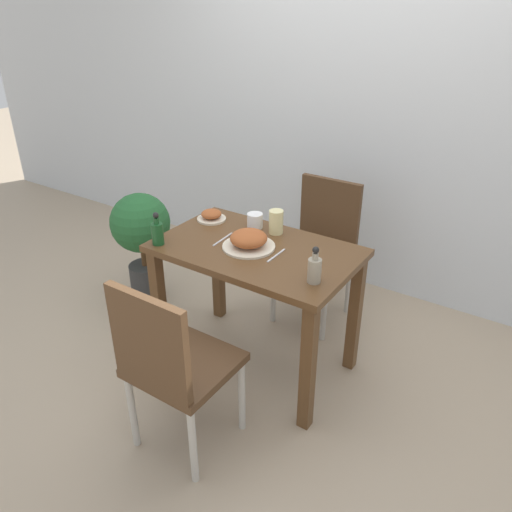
# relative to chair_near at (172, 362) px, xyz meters

# --- Properties ---
(ground_plane) EXTENTS (16.00, 16.00, 0.00)m
(ground_plane) POSITION_rel_chair_near_xyz_m (-0.04, 0.71, -0.51)
(ground_plane) COLOR tan
(wall_back) EXTENTS (8.00, 0.05, 2.60)m
(wall_back) POSITION_rel_chair_near_xyz_m (-0.04, 1.93, 0.79)
(wall_back) COLOR silver
(wall_back) RESTS_ON ground_plane
(dining_table) EXTENTS (1.04, 0.64, 0.74)m
(dining_table) POSITION_rel_chair_near_xyz_m (-0.04, 0.71, 0.11)
(dining_table) COLOR brown
(dining_table) RESTS_ON ground_plane
(chair_near) EXTENTS (0.42, 0.42, 0.90)m
(chair_near) POSITION_rel_chair_near_xyz_m (0.00, 0.00, 0.00)
(chair_near) COLOR #4C331E
(chair_near) RESTS_ON ground_plane
(chair_far) EXTENTS (0.42, 0.42, 0.90)m
(chair_far) POSITION_rel_chair_near_xyz_m (0.00, 1.38, 0.00)
(chair_far) COLOR #4C331E
(chair_far) RESTS_ON ground_plane
(food_plate) EXTENTS (0.27, 0.27, 0.09)m
(food_plate) POSITION_rel_chair_near_xyz_m (-0.07, 0.69, 0.28)
(food_plate) COLOR beige
(food_plate) RESTS_ON dining_table
(side_plate) EXTENTS (0.17, 0.17, 0.06)m
(side_plate) POSITION_rel_chair_near_xyz_m (-0.45, 0.87, 0.26)
(side_plate) COLOR beige
(side_plate) RESTS_ON dining_table
(drink_cup) EXTENTS (0.09, 0.09, 0.08)m
(drink_cup) POSITION_rel_chair_near_xyz_m (-0.18, 0.92, 0.28)
(drink_cup) COLOR white
(drink_cup) RESTS_ON dining_table
(juice_glass) EXTENTS (0.08, 0.08, 0.13)m
(juice_glass) POSITION_rel_chair_near_xyz_m (-0.05, 0.92, 0.30)
(juice_glass) COLOR beige
(juice_glass) RESTS_ON dining_table
(sauce_bottle) EXTENTS (0.06, 0.06, 0.18)m
(sauce_bottle) POSITION_rel_chair_near_xyz_m (-0.49, 0.47, 0.30)
(sauce_bottle) COLOR #194C23
(sauce_bottle) RESTS_ON dining_table
(condiment_bottle) EXTENTS (0.06, 0.06, 0.18)m
(condiment_bottle) POSITION_rel_chair_near_xyz_m (0.37, 0.57, 0.30)
(condiment_bottle) COLOR gray
(condiment_bottle) RESTS_ON dining_table
(fork_utensil) EXTENTS (0.02, 0.18, 0.00)m
(fork_utensil) POSITION_rel_chair_near_xyz_m (-0.24, 0.69, 0.24)
(fork_utensil) COLOR silver
(fork_utensil) RESTS_ON dining_table
(spoon_utensil) EXTENTS (0.01, 0.16, 0.00)m
(spoon_utensil) POSITION_rel_chair_near_xyz_m (0.10, 0.69, 0.24)
(spoon_utensil) COLOR silver
(spoon_utensil) RESTS_ON dining_table
(potted_plant_left) EXTENTS (0.39, 0.39, 0.77)m
(potted_plant_left) POSITION_rel_chair_near_xyz_m (-1.05, 0.86, -0.01)
(potted_plant_left) COLOR #333333
(potted_plant_left) RESTS_ON ground_plane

